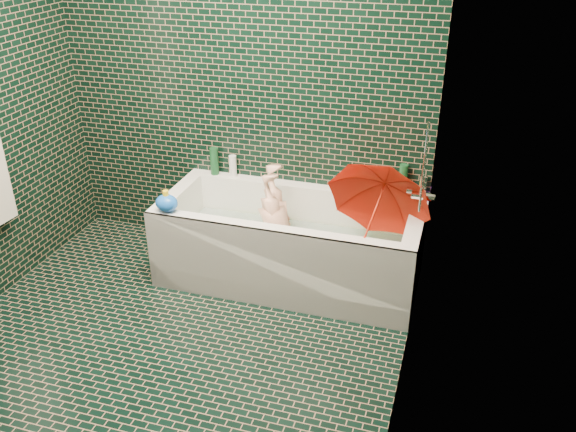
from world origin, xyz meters
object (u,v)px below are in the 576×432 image
(bathtub, at_px, (289,252))
(child, at_px, (280,234))
(umbrella, at_px, (374,212))
(bath_toy, at_px, (167,203))
(rubber_duck, at_px, (402,191))

(bathtub, distance_m, child, 0.13)
(umbrella, relative_size, bath_toy, 4.11)
(rubber_duck, distance_m, bath_toy, 1.53)
(umbrella, xyz_separation_m, rubber_duck, (0.11, 0.43, -0.03))
(rubber_duck, bearing_deg, umbrella, -121.95)
(umbrella, distance_m, rubber_duck, 0.44)
(bathtub, height_order, child, bathtub)
(umbrella, distance_m, bath_toy, 1.29)
(umbrella, xyz_separation_m, bath_toy, (-1.27, -0.22, -0.02))
(rubber_duck, bearing_deg, bath_toy, -172.33)
(child, xyz_separation_m, rubber_duck, (0.75, 0.30, 0.29))
(bathtub, relative_size, bath_toy, 11.34)
(bathtub, distance_m, rubber_duck, 0.85)
(bathtub, bearing_deg, rubber_duck, 27.39)
(bathtub, bearing_deg, umbrella, -8.35)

